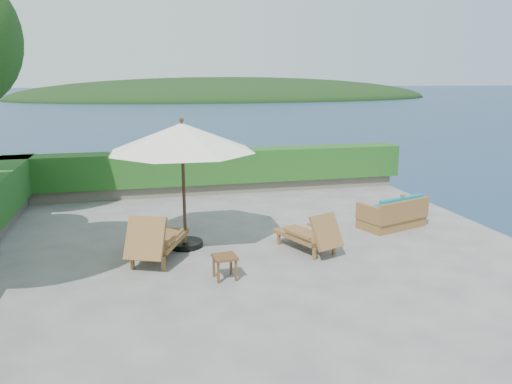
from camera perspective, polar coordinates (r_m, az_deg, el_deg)
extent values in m
plane|color=gray|center=(10.47, -0.58, -6.92)|extent=(12.00, 12.00, 0.00)
cube|color=#554D43|center=(11.10, -0.56, -14.47)|extent=(12.00, 12.00, 3.00)
plane|color=#152B43|center=(11.84, -0.54, -20.70)|extent=(600.00, 600.00, 0.00)
ellipsoid|color=black|center=(152.18, -3.23, 10.63)|extent=(126.00, 57.60, 12.60)
cube|color=gray|center=(15.72, -5.15, 0.54)|extent=(12.00, 0.60, 0.36)
cube|color=#134314|center=(15.59, -5.20, 2.95)|extent=(12.40, 0.90, 1.00)
cylinder|color=black|center=(10.92, -8.05, -5.89)|extent=(0.96, 0.96, 0.12)
cylinder|color=#361F13|center=(10.57, -8.27, 0.65)|extent=(0.09, 0.09, 2.66)
cone|color=white|center=(10.40, -8.45, 6.21)|extent=(3.98, 3.98, 0.59)
sphere|color=#361F13|center=(10.37, -8.52, 8.14)|extent=(0.12, 0.12, 0.10)
cube|color=brown|center=(9.87, -13.96, -7.73)|extent=(0.09, 0.09, 0.29)
cube|color=brown|center=(9.65, -10.53, -8.05)|extent=(0.09, 0.09, 0.29)
cube|color=brown|center=(11.03, -11.25, -5.35)|extent=(0.09, 0.09, 0.29)
cube|color=brown|center=(10.83, -8.16, -5.57)|extent=(0.09, 0.09, 0.29)
cube|color=brown|center=(10.37, -10.75, -5.43)|extent=(1.24, 1.61, 0.10)
cube|color=brown|center=(9.54, -12.54, -5.20)|extent=(0.86, 0.72, 0.78)
cube|color=brown|center=(10.26, -13.20, -4.78)|extent=(0.43, 0.90, 0.06)
cube|color=brown|center=(10.00, -9.19, -5.06)|extent=(0.43, 0.90, 0.06)
cube|color=brown|center=(10.09, 6.68, -7.06)|extent=(0.07, 0.07, 0.25)
cube|color=brown|center=(10.44, 8.88, -6.43)|extent=(0.07, 0.07, 0.25)
cube|color=brown|center=(10.92, 2.62, -5.40)|extent=(0.07, 0.07, 0.25)
cube|color=brown|center=(11.24, 4.78, -4.88)|extent=(0.07, 0.07, 0.25)
cube|color=brown|center=(10.68, 5.36, -4.96)|extent=(1.05, 1.39, 0.09)
cube|color=brown|center=(10.09, 8.06, -4.51)|extent=(0.74, 0.61, 0.67)
cube|color=brown|center=(10.30, 4.70, -4.80)|extent=(0.36, 0.78, 0.05)
cube|color=brown|center=(10.71, 7.37, -4.15)|extent=(0.36, 0.78, 0.05)
cube|color=brown|center=(8.94, -4.32, -9.21)|extent=(0.04, 0.04, 0.40)
cube|color=brown|center=(9.02, -2.29, -8.97)|extent=(0.04, 0.04, 0.40)
cube|color=brown|center=(9.24, -4.83, -8.48)|extent=(0.04, 0.04, 0.40)
cube|color=brown|center=(9.31, -2.88, -8.25)|extent=(0.04, 0.04, 0.40)
cube|color=brown|center=(9.05, -3.60, -7.42)|extent=(0.45, 0.45, 0.05)
cube|color=brown|center=(12.59, 15.22, -3.08)|extent=(1.76, 1.26, 0.35)
cube|color=brown|center=(12.27, 16.57, -2.08)|extent=(1.55, 0.62, 0.49)
cube|color=brown|center=(11.99, 12.80, -2.44)|extent=(0.35, 0.79, 0.40)
cube|color=brown|center=(13.08, 17.56, -1.43)|extent=(0.35, 0.79, 0.40)
cube|color=#127083|center=(12.29, 13.95, -2.16)|extent=(0.86, 0.82, 0.16)
cube|color=#127083|center=(12.82, 16.27, -1.67)|extent=(0.86, 0.82, 0.16)
cube|color=#127083|center=(12.02, 15.12, -1.56)|extent=(0.63, 0.31, 0.32)
cube|color=#127083|center=(12.57, 17.44, -1.08)|extent=(0.63, 0.31, 0.32)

